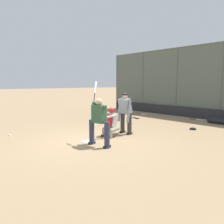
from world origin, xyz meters
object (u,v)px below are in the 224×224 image
object	(u,v)px
spare_bat_by_padding	(129,114)
equipment_bag_dugout_side	(220,121)
spare_bat_third_base_side	(135,118)
catcher_behind_plate	(110,122)
baseball_loose	(9,135)
fielding_glove_on_dirt	(193,129)
spare_bat_first_base_side	(143,114)
umpire_home	(125,112)
spare_bat_near_backstop	(199,120)
batter_at_plate	(99,120)

from	to	relation	value
spare_bat_by_padding	equipment_bag_dugout_side	bearing A→B (deg)	-47.15
spare_bat_by_padding	spare_bat_third_base_side	size ratio (longest dim) A/B	0.80
catcher_behind_plate	baseball_loose	world-z (taller)	catcher_behind_plate
fielding_glove_on_dirt	equipment_bag_dugout_side	world-z (taller)	equipment_bag_dugout_side
spare_bat_by_padding	spare_bat_first_base_side	bearing A→B (deg)	-2.92
umpire_home	baseball_loose	world-z (taller)	umpire_home
spare_bat_near_backstop	fielding_glove_on_dirt	xyz separation A→B (m)	(-1.04, 2.79, 0.02)
catcher_behind_plate	umpire_home	world-z (taller)	umpire_home
equipment_bag_dugout_side	spare_bat_near_backstop	bearing A→B (deg)	-15.99
spare_bat_near_backstop	fielding_glove_on_dirt	world-z (taller)	fielding_glove_on_dirt
baseball_loose	fielding_glove_on_dirt	bearing A→B (deg)	-124.19
batter_at_plate	baseball_loose	world-z (taller)	batter_at_plate
spare_bat_by_padding	baseball_loose	bearing A→B (deg)	-140.61
catcher_behind_plate	baseball_loose	size ratio (longest dim) A/B	16.13
batter_at_plate	spare_bat_third_base_side	distance (m)	6.32
spare_bat_first_base_side	baseball_loose	size ratio (longest dim) A/B	11.25
batter_at_plate	spare_bat_near_backstop	distance (m)	7.75
batter_at_plate	spare_bat_near_backstop	world-z (taller)	batter_at_plate
spare_bat_near_backstop	spare_bat_by_padding	bearing A→B (deg)	-171.78
catcher_behind_plate	fielding_glove_on_dirt	xyz separation A→B (m)	(-1.65, -3.75, -0.57)
spare_bat_near_backstop	equipment_bag_dugout_side	size ratio (longest dim) A/B	0.63
spare_bat_near_backstop	baseball_loose	xyz separation A→B (m)	(3.55, 9.54, 0.00)
catcher_behind_plate	spare_bat_by_padding	distance (m)	6.48
spare_bat_third_base_side	baseball_loose	world-z (taller)	baseball_loose
spare_bat_by_padding	baseball_loose	size ratio (longest dim) A/B	9.54
fielding_glove_on_dirt	equipment_bag_dugout_side	bearing A→B (deg)	-96.23
batter_at_plate	spare_bat_third_base_side	world-z (taller)	batter_at_plate
fielding_glove_on_dirt	equipment_bag_dugout_side	xyz separation A→B (m)	(-0.26, -2.42, 0.10)
spare_bat_third_base_side	fielding_glove_on_dirt	xyz separation A→B (m)	(-4.03, 0.53, 0.02)
batter_at_plate	baseball_loose	xyz separation A→B (m)	(3.65, 1.84, -0.87)
spare_bat_third_base_side	spare_bat_first_base_side	xyz separation A→B (m)	(0.81, -1.75, 0.00)
catcher_behind_plate	equipment_bag_dugout_side	world-z (taller)	catcher_behind_plate
spare_bat_near_backstop	spare_bat_first_base_side	distance (m)	3.84
equipment_bag_dugout_side	spare_bat_first_base_side	bearing A→B (deg)	1.55
batter_at_plate	catcher_behind_plate	bearing A→B (deg)	-64.96
spare_bat_near_backstop	spare_bat_first_base_side	world-z (taller)	same
spare_bat_third_base_side	spare_bat_near_backstop	bearing A→B (deg)	46.39
umpire_home	spare_bat_by_padding	world-z (taller)	umpire_home
catcher_behind_plate	equipment_bag_dugout_side	distance (m)	6.47
catcher_behind_plate	spare_bat_by_padding	world-z (taller)	catcher_behind_plate
batter_at_plate	fielding_glove_on_dirt	size ratio (longest dim) A/B	7.46
spare_bat_first_base_side	equipment_bag_dugout_side	distance (m)	5.11
baseball_loose	spare_bat_by_padding	bearing A→B (deg)	-84.12
batter_at_plate	fielding_glove_on_dirt	xyz separation A→B (m)	(-0.94, -4.91, -0.85)
baseball_loose	equipment_bag_dugout_side	bearing A→B (deg)	-117.88
umpire_home	equipment_bag_dugout_side	xyz separation A→B (m)	(-1.86, -5.34, -0.79)
spare_bat_third_base_side	batter_at_plate	bearing A→B (deg)	-51.06
catcher_behind_plate	spare_bat_first_base_side	size ratio (longest dim) A/B	1.43
batter_at_plate	equipment_bag_dugout_side	world-z (taller)	batter_at_plate
batter_at_plate	spare_bat_near_backstop	bearing A→B (deg)	-95.54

